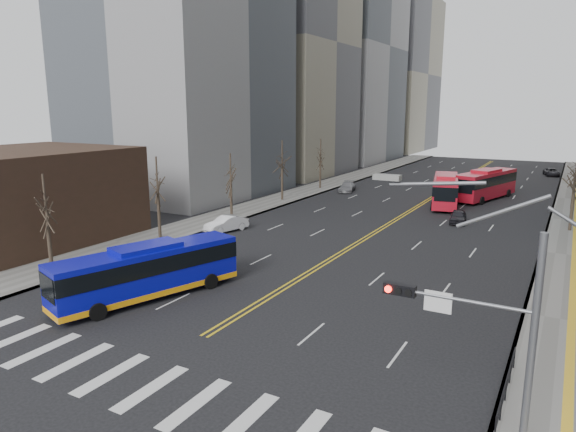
{
  "coord_description": "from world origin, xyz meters",
  "views": [
    {
      "loc": [
        15.75,
        -14.27,
        11.57
      ],
      "look_at": [
        0.45,
        13.08,
        4.9
      ],
      "focal_mm": 32.0,
      "sensor_mm": 36.0,
      "label": 1
    }
  ],
  "objects": [
    {
      "name": "signal_mast",
      "position": [
        13.77,
        2.0,
        4.86
      ],
      "size": [
        5.37,
        0.37,
        9.39
      ],
      "color": "gray",
      "rests_on": "ground"
    },
    {
      "name": "sidewalk_left",
      "position": [
        -16.5,
        45.0,
        0.07
      ],
      "size": [
        5.0,
        130.0,
        0.15
      ],
      "primitive_type": "cube",
      "color": "slate",
      "rests_on": "ground"
    },
    {
      "name": "car_white",
      "position": [
        -12.5,
        24.21,
        0.73
      ],
      "size": [
        2.68,
        4.7,
        1.47
      ],
      "primitive_type": "imported",
      "rotation": [
        0.0,
        0.0,
        -0.27
      ],
      "color": "white",
      "rests_on": "ground"
    },
    {
      "name": "car_dark_far",
      "position": [
        12.5,
        84.32,
        0.63
      ],
      "size": [
        3.08,
        4.91,
        1.27
      ],
      "primitive_type": "imported",
      "rotation": [
        0.0,
        0.0,
        0.23
      ],
      "color": "black",
      "rests_on": "ground"
    },
    {
      "name": "car_silver",
      "position": [
        -11.62,
        51.59,
        0.66
      ],
      "size": [
        2.84,
        4.86,
        1.32
      ],
      "primitive_type": "imported",
      "rotation": [
        0.0,
        0.0,
        0.23
      ],
      "color": "gray",
      "rests_on": "ground"
    },
    {
      "name": "street_trees",
      "position": [
        -7.18,
        34.55,
        4.87
      ],
      "size": [
        35.2,
        47.2,
        7.6
      ],
      "color": "#31271E",
      "rests_on": "ground"
    },
    {
      "name": "blue_bus",
      "position": [
        -6.41,
        7.72,
        1.79
      ],
      "size": [
        5.99,
        11.91,
        3.42
      ],
      "color": "#0B0EB1",
      "rests_on": "ground"
    },
    {
      "name": "red_bus_near",
      "position": [
        2.58,
        47.9,
        2.05
      ],
      "size": [
        5.07,
        12.01,
        3.7
      ],
      "color": "red",
      "rests_on": "ground"
    },
    {
      "name": "ground",
      "position": [
        0.0,
        0.0,
        0.0
      ],
      "size": [
        220.0,
        220.0,
        0.0
      ],
      "primitive_type": "plane",
      "color": "black"
    },
    {
      "name": "crosswalk",
      "position": [
        0.0,
        0.0,
        0.01
      ],
      "size": [
        26.7,
        4.0,
        0.01
      ],
      "color": "silver",
      "rests_on": "ground"
    },
    {
      "name": "storefront",
      "position": [
        -26.0,
        11.97,
        4.0
      ],
      "size": [
        14.0,
        18.0,
        8.0
      ],
      "color": "#322319",
      "rests_on": "ground"
    },
    {
      "name": "car_dark_mid",
      "position": [
        5.97,
        38.74,
        0.66
      ],
      "size": [
        2.09,
        4.05,
        1.32
      ],
      "primitive_type": "imported",
      "rotation": [
        0.0,
        0.0,
        0.14
      ],
      "color": "black",
      "rests_on": "ground"
    },
    {
      "name": "red_bus_far",
      "position": [
        6.16,
        54.44,
        2.14
      ],
      "size": [
        6.07,
        12.56,
        3.86
      ],
      "color": "red",
      "rests_on": "ground"
    },
    {
      "name": "office_towers",
      "position": [
        0.12,
        68.51,
        23.92
      ],
      "size": [
        83.0,
        134.0,
        58.0
      ],
      "color": "gray",
      "rests_on": "ground"
    },
    {
      "name": "centerline",
      "position": [
        0.0,
        55.0,
        0.01
      ],
      "size": [
        0.55,
        100.0,
        0.01
      ],
      "color": "gold",
      "rests_on": "ground"
    },
    {
      "name": "pedestrian_railing",
      "position": [
        14.3,
        6.0,
        0.82
      ],
      "size": [
        0.06,
        6.06,
        1.02
      ],
      "color": "black",
      "rests_on": "sidewalk_right"
    }
  ]
}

